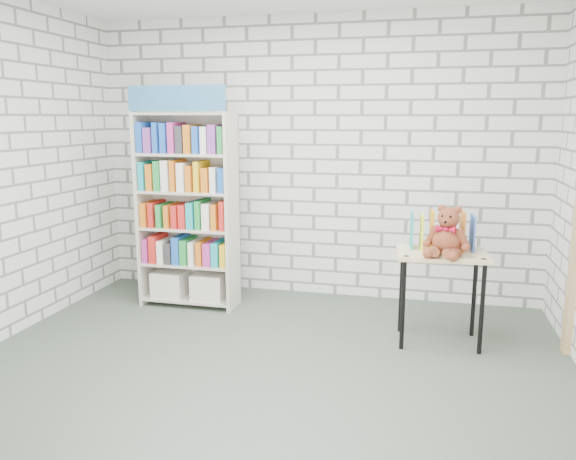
# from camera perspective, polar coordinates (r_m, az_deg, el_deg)

# --- Properties ---
(ground) EXTENTS (4.50, 4.50, 0.00)m
(ground) POSITION_cam_1_polar(r_m,az_deg,el_deg) (4.16, -2.88, -14.50)
(ground) COLOR #424E42
(ground) RESTS_ON ground
(room_shell) EXTENTS (4.52, 4.02, 2.81)m
(room_shell) POSITION_cam_1_polar(r_m,az_deg,el_deg) (3.74, -3.15, 10.91)
(room_shell) COLOR silver
(room_shell) RESTS_ON ground
(bookshelf) EXTENTS (0.93, 0.36, 2.10)m
(bookshelf) POSITION_cam_1_polar(r_m,az_deg,el_deg) (5.47, -10.13, 2.16)
(bookshelf) COLOR beige
(bookshelf) RESTS_ON ground
(display_table) EXTENTS (0.74, 0.54, 0.76)m
(display_table) POSITION_cam_1_polar(r_m,az_deg,el_deg) (4.66, 15.33, -3.45)
(display_table) COLOR #D7BF81
(display_table) RESTS_ON ground
(table_books) EXTENTS (0.51, 0.25, 0.29)m
(table_books) POSITION_cam_1_polar(r_m,az_deg,el_deg) (4.72, 15.35, -0.12)
(table_books) COLOR teal
(table_books) RESTS_ON display_table
(teddy_bear) EXTENTS (0.36, 0.35, 0.39)m
(teddy_bear) POSITION_cam_1_polar(r_m,az_deg,el_deg) (4.50, 15.85, -0.56)
(teddy_bear) COLOR brown
(teddy_bear) RESTS_ON display_table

